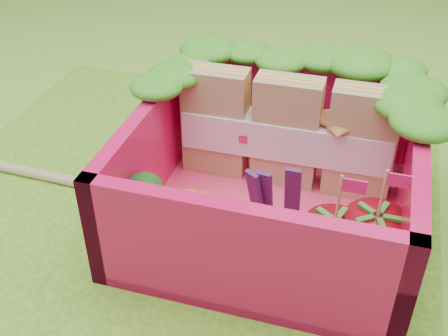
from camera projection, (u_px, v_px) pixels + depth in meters
name	position (u px, v px, depth m)	size (l,w,h in m)	color
ground	(180.00, 203.00, 2.94)	(14.00, 14.00, 0.00)	#7ABD35
placemat	(180.00, 200.00, 2.93)	(2.60, 2.60, 0.03)	#54A725
bento_floor	(271.00, 213.00, 2.78)	(1.30, 1.30, 0.05)	#FD4072
bento_box	(274.00, 172.00, 2.64)	(1.30, 1.30, 0.55)	#EA1358
lettuce_ruffle	(296.00, 69.00, 2.79)	(1.43, 0.77, 0.11)	#217E16
sandwich_stack	(287.00, 133.00, 2.81)	(1.07, 0.18, 0.58)	#A28655
broccoli	(149.00, 205.00, 2.51)	(0.31, 0.31, 0.26)	#6A9F4D
carrot_sticks	(197.00, 217.00, 2.52)	(0.12, 0.07, 0.26)	#E85A13
purple_wedges	(271.00, 201.00, 2.51)	(0.21, 0.12, 0.38)	#40164E
strawberry_left	(332.00, 245.00, 2.36)	(0.26, 0.26, 0.50)	red
strawberry_right	(373.00, 241.00, 2.37)	(0.27, 0.27, 0.51)	red
snap_peas	(345.00, 254.00, 2.47)	(0.67, 0.52, 0.05)	green
chopsticks	(8.00, 167.00, 3.10)	(2.16, 0.13, 0.05)	tan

